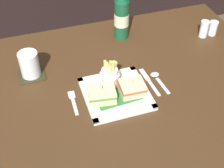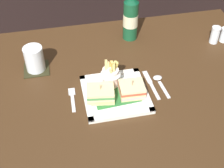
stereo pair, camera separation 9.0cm
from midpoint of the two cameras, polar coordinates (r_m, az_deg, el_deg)
dining_table at (r=1.26m, az=1.49°, el=-5.21°), size 1.37×0.93×0.74m
square_plate at (r=1.13m, az=2.89°, el=-1.96°), size 0.23×0.23×0.02m
sandwich_half_left at (r=1.10m, az=0.20°, el=-1.91°), size 0.11×0.09×0.07m
sandwich_half_right at (r=1.12m, az=5.96°, el=-1.10°), size 0.09×0.08×0.06m
fries_cup at (r=1.13m, az=2.02°, el=1.80°), size 0.08×0.08×0.12m
beer_bottle at (r=1.38m, az=5.37°, el=12.14°), size 0.07×0.07×0.27m
drink_coaster at (r=1.27m, az=-11.80°, el=2.67°), size 0.10×0.10×0.00m
water_glass at (r=1.24m, az=-12.09°, el=4.25°), size 0.08×0.08×0.10m
fork at (r=1.13m, az=-5.07°, el=-2.66°), size 0.03×0.12×0.00m
knife at (r=1.20m, az=9.28°, el=0.03°), size 0.02×0.16×0.00m
spoon at (r=1.21m, az=10.81°, el=0.53°), size 0.04×0.13×0.01m
salt_shaker at (r=1.46m, az=20.11°, el=8.30°), size 0.04×0.04×0.08m
pepper_shaker at (r=1.49m, az=21.68°, el=8.28°), size 0.04×0.04×0.07m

